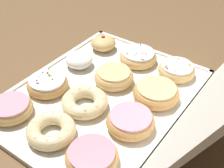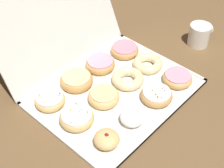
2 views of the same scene
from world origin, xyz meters
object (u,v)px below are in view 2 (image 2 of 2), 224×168
at_px(glazed_ring_donut_5, 104,97).
at_px(pink_frosted_donut_11, 125,50).
at_px(donut_box, 116,93).
at_px(cruller_donut_7, 148,63).
at_px(sprinkle_donut_2, 157,95).
at_px(sprinkle_donut_4, 76,117).
at_px(cruller_donut_6, 127,78).
at_px(pink_frosted_donut_10, 100,64).
at_px(jelly_filled_donut_0, 107,139).
at_px(powdered_filled_donut_1, 132,117).
at_px(coffee_mug, 200,34).
at_px(pink_frosted_donut_3, 177,78).
at_px(sprinkle_donut_8, 50,100).
at_px(glazed_ring_donut_9, 77,80).

height_order(glazed_ring_donut_5, pink_frosted_donut_11, glazed_ring_donut_5).
xyz_separation_m(donut_box, cruller_donut_7, (0.19, -0.00, 0.02)).
distance_m(sprinkle_donut_2, sprinkle_donut_4, 0.29).
height_order(sprinkle_donut_2, cruller_donut_6, sprinkle_donut_2).
bearing_deg(cruller_donut_6, glazed_ring_donut_5, -179.30).
bearing_deg(pink_frosted_donut_10, jelly_filled_donut_0, -132.95).
height_order(sprinkle_donut_4, pink_frosted_donut_11, sprinkle_donut_4).
distance_m(powdered_filled_donut_1, coffee_mug, 0.54).
bearing_deg(pink_frosted_donut_10, coffee_mug, -25.04).
xyz_separation_m(pink_frosted_donut_3, pink_frosted_donut_10, (-0.14, 0.27, 0.00)).
bearing_deg(jelly_filled_donut_0, sprinkle_donut_8, 91.66).
bearing_deg(jelly_filled_donut_0, glazed_ring_donut_9, 65.27).
bearing_deg(sprinkle_donut_4, pink_frosted_donut_10, 27.69).
xyz_separation_m(sprinkle_donut_2, glazed_ring_donut_9, (-0.14, 0.26, 0.00)).
height_order(donut_box, powdered_filled_donut_1, powdered_filled_donut_1).
distance_m(cruller_donut_6, sprinkle_donut_8, 0.29).
bearing_deg(pink_frosted_donut_11, sprinkle_donut_4, -162.50).
height_order(jelly_filled_donut_0, sprinkle_donut_4, jelly_filled_donut_0).
distance_m(glazed_ring_donut_5, cruller_donut_7, 0.25).
bearing_deg(jelly_filled_donut_0, cruller_donut_7, 19.42).
distance_m(jelly_filled_donut_0, pink_frosted_donut_10, 0.37).
distance_m(powdered_filled_donut_1, sprinkle_donut_2, 0.14).
distance_m(sprinkle_donut_2, glazed_ring_donut_9, 0.30).
bearing_deg(pink_frosted_donut_11, cruller_donut_6, -135.71).
relative_size(pink_frosted_donut_3, cruller_donut_7, 0.96).
bearing_deg(glazed_ring_donut_5, donut_box, -0.21).
bearing_deg(sprinkle_donut_8, pink_frosted_donut_10, 1.23).
bearing_deg(jelly_filled_donut_0, pink_frosted_donut_11, 33.95).
height_order(glazed_ring_donut_5, coffee_mug, coffee_mug).
bearing_deg(sprinkle_donut_2, glazed_ring_donut_5, 135.18).
relative_size(donut_box, cruller_donut_6, 4.64).
xyz_separation_m(sprinkle_donut_8, pink_frosted_donut_11, (0.39, -0.00, -0.00)).
height_order(jelly_filled_donut_0, cruller_donut_7, jelly_filled_donut_0).
height_order(cruller_donut_7, glazed_ring_donut_9, glazed_ring_donut_9).
bearing_deg(cruller_donut_6, pink_frosted_donut_3, -46.95).
bearing_deg(powdered_filled_donut_1, sprinkle_donut_4, 131.61).
distance_m(donut_box, sprinkle_donut_8, 0.24).
bearing_deg(cruller_donut_6, coffee_mug, -8.37).
height_order(pink_frosted_donut_3, glazed_ring_donut_9, glazed_ring_donut_9).
xyz_separation_m(donut_box, pink_frosted_donut_3, (0.19, -0.13, 0.02)).
bearing_deg(pink_frosted_donut_3, pink_frosted_donut_11, 90.43).
relative_size(sprinkle_donut_4, cruller_donut_6, 0.97).
xyz_separation_m(jelly_filled_donut_0, cruller_donut_7, (0.38, 0.13, -0.00)).
relative_size(sprinkle_donut_4, glazed_ring_donut_9, 0.94).
relative_size(cruller_donut_7, pink_frosted_donut_11, 1.01).
distance_m(sprinkle_donut_4, pink_frosted_donut_10, 0.28).
bearing_deg(coffee_mug, glazed_ring_donut_5, 173.83).
xyz_separation_m(sprinkle_donut_2, cruller_donut_6, (-0.00, 0.13, 0.00)).
xyz_separation_m(cruller_donut_6, glazed_ring_donut_9, (-0.14, 0.13, 0.00)).
relative_size(cruller_donut_7, sprinkle_donut_8, 1.07).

